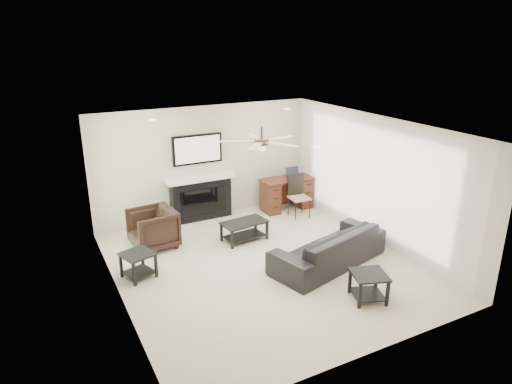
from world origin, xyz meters
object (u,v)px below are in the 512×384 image
Objects in this scene: fireplace_unit at (200,178)px; desk at (287,194)px; armchair at (153,228)px; sofa at (329,247)px; coffee_table at (244,231)px.

desk is at bearing -10.07° from fireplace_unit.
armchair is 0.44× the size of fireplace_unit.
sofa is 1.84m from coffee_table.
coffee_table is 2.00m from desk.
sofa is 1.88× the size of desk.
armchair is (-2.60, 2.15, 0.05)m from sofa.
armchair is at bearing -54.16° from sofa.
fireplace_unit is (-1.25, 3.06, 0.62)m from sofa.
sofa is 3.36m from fireplace_unit.
fireplace_unit is at bearing 119.16° from armchair.
coffee_table is 0.74× the size of desk.
armchair is 0.69× the size of desk.
fireplace_unit is 2.11m from desk.
sofa is 2.72× the size of armchair.
coffee_table is (-0.90, 1.60, -0.13)m from sofa.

